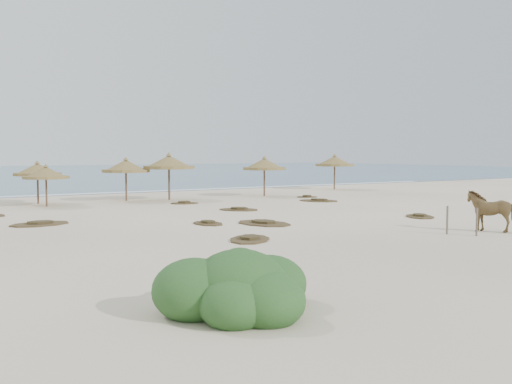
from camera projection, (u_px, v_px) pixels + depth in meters
ground at (289, 234)px, 22.26m from camera, size 160.00×160.00×0.00m
ocean at (2, 173)px, 85.82m from camera, size 200.00×100.00×0.01m
foam_line at (96, 193)px, 44.29m from camera, size 70.00×0.60×0.01m
palapa_1 at (46, 173)px, 33.53m from camera, size 3.05×3.05×2.52m
palapa_2 at (37, 170)px, 35.24m from camera, size 3.64×3.64×2.70m
palapa_3 at (126, 167)px, 37.37m from camera, size 3.22×3.22×2.90m
palapa_4 at (169, 163)px, 38.20m from camera, size 4.20×4.20×3.21m
palapa_5 at (264, 165)px, 41.40m from camera, size 3.18×3.18×2.95m
palapa_6 at (335, 162)px, 49.03m from camera, size 4.37×4.37×3.08m
horse at (493, 211)px, 23.03m from camera, size 1.90×2.11×1.66m
fence_post_near at (447, 220)px, 22.27m from camera, size 0.11×0.11×1.11m
fence_post_far at (477, 222)px, 21.80m from camera, size 0.08×0.08×1.07m
bush at (239, 289)px, 11.32m from camera, size 3.32×2.93×1.49m
scrub_1 at (40, 224)px, 25.18m from camera, size 2.88×2.15×0.16m
scrub_2 at (208, 223)px, 25.40m from camera, size 1.20×1.82×0.16m
scrub_3 at (239, 209)px, 31.53m from camera, size 2.58×2.63×0.16m
scrub_4 at (420, 216)px, 28.14m from camera, size 2.19×2.41×0.16m
scrub_5 at (319, 200)px, 37.31m from camera, size 2.87×3.08×0.16m
scrub_7 at (184, 203)px, 35.48m from camera, size 2.00×1.59×0.16m
scrub_9 at (264, 223)px, 25.45m from camera, size 2.40×3.14×0.16m
scrub_10 at (307, 197)px, 40.49m from camera, size 1.74×1.59×0.16m
scrub_11 at (250, 239)px, 20.77m from camera, size 2.54×2.62×0.16m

